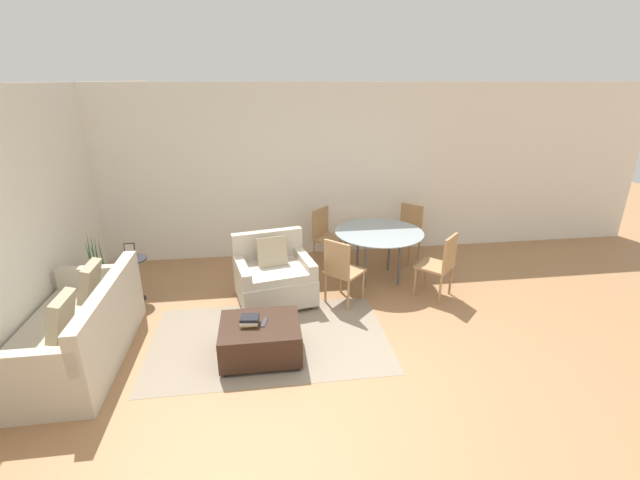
# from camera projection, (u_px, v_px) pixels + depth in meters

# --- Properties ---
(ground_plane) EXTENTS (20.00, 20.00, 0.00)m
(ground_plane) POSITION_uv_depth(u_px,v_px,m) (334.00, 374.00, 4.31)
(ground_plane) COLOR #A3754C
(wall_back) EXTENTS (12.00, 0.06, 2.75)m
(wall_back) POSITION_uv_depth(u_px,v_px,m) (301.00, 173.00, 6.87)
(wall_back) COLOR white
(wall_back) RESTS_ON ground_plane
(wall_left) EXTENTS (0.06, 12.00, 2.75)m
(wall_left) POSITION_uv_depth(u_px,v_px,m) (34.00, 213.00, 4.81)
(wall_left) COLOR white
(wall_left) RESTS_ON ground_plane
(area_rug) EXTENTS (2.66, 1.64, 0.01)m
(area_rug) POSITION_uv_depth(u_px,v_px,m) (270.00, 339.00, 4.89)
(area_rug) COLOR gray
(area_rug) RESTS_ON ground_plane
(couch) EXTENTS (0.95, 1.84, 0.92)m
(couch) POSITION_uv_depth(u_px,v_px,m) (78.00, 335.00, 4.44)
(couch) COLOR beige
(couch) RESTS_ON ground_plane
(armchair) EXTENTS (1.10, 1.01, 0.88)m
(armchair) POSITION_uv_depth(u_px,v_px,m) (274.00, 276.00, 5.64)
(armchair) COLOR beige
(armchair) RESTS_ON ground_plane
(ottoman) EXTENTS (0.84, 0.69, 0.39)m
(ottoman) POSITION_uv_depth(u_px,v_px,m) (260.00, 338.00, 4.53)
(ottoman) COLOR #382319
(ottoman) RESTS_ON ground_plane
(book_stack) EXTENTS (0.21, 0.19, 0.09)m
(book_stack) POSITION_uv_depth(u_px,v_px,m) (249.00, 320.00, 4.44)
(book_stack) COLOR gold
(book_stack) RESTS_ON ottoman
(tv_remote_primary) EXTENTS (0.08, 0.17, 0.01)m
(tv_remote_primary) POSITION_uv_depth(u_px,v_px,m) (264.00, 322.00, 4.48)
(tv_remote_primary) COLOR #333338
(tv_remote_primary) RESTS_ON ottoman
(tv_remote_secondary) EXTENTS (0.06, 0.15, 0.01)m
(tv_remote_secondary) POSITION_uv_depth(u_px,v_px,m) (252.00, 319.00, 4.55)
(tv_remote_secondary) COLOR black
(tv_remote_secondary) RESTS_ON ottoman
(potted_plant) EXTENTS (0.34, 0.34, 0.97)m
(potted_plant) POSITION_uv_depth(u_px,v_px,m) (100.00, 284.00, 5.70)
(potted_plant) COLOR #333338
(potted_plant) RESTS_ON ground_plane
(side_table) EXTENTS (0.39, 0.39, 0.60)m
(side_table) POSITION_uv_depth(u_px,v_px,m) (133.00, 271.00, 5.62)
(side_table) COLOR black
(side_table) RESTS_ON ground_plane
(picture_frame) EXTENTS (0.13, 0.07, 0.21)m
(picture_frame) POSITION_uv_depth(u_px,v_px,m) (130.00, 251.00, 5.51)
(picture_frame) COLOR black
(picture_frame) RESTS_ON side_table
(dining_table) EXTENTS (1.27, 1.27, 0.74)m
(dining_table) POSITION_uv_depth(u_px,v_px,m) (379.00, 236.00, 6.14)
(dining_table) COLOR #99A8AD
(dining_table) RESTS_ON ground_plane
(dining_chair_near_left) EXTENTS (0.59, 0.59, 0.90)m
(dining_chair_near_left) POSITION_uv_depth(u_px,v_px,m) (341.00, 268.00, 5.49)
(dining_chair_near_left) COLOR tan
(dining_chair_near_left) RESTS_ON ground_plane
(dining_chair_near_right) EXTENTS (0.59, 0.59, 0.90)m
(dining_chair_near_right) POSITION_uv_depth(u_px,v_px,m) (441.00, 262.00, 5.66)
(dining_chair_near_right) COLOR tan
(dining_chair_near_right) RESTS_ON ground_plane
(dining_chair_far_left) EXTENTS (0.59, 0.59, 0.90)m
(dining_chair_far_left) POSITION_uv_depth(u_px,v_px,m) (325.00, 233.00, 6.74)
(dining_chair_far_left) COLOR tan
(dining_chair_far_left) RESTS_ON ground_plane
(dining_chair_far_right) EXTENTS (0.59, 0.59, 0.90)m
(dining_chair_far_right) POSITION_uv_depth(u_px,v_px,m) (408.00, 229.00, 6.91)
(dining_chair_far_right) COLOR tan
(dining_chair_far_right) RESTS_ON ground_plane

